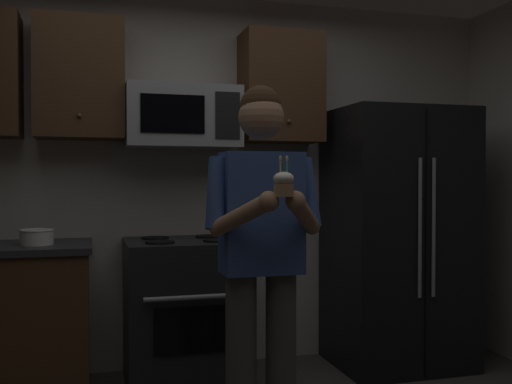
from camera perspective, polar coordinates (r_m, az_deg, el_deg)
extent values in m
cube|color=beige|center=(4.21, -5.66, 1.08)|extent=(4.40, 0.10, 2.60)
cube|color=black|center=(3.90, -6.83, -11.39)|extent=(0.76, 0.66, 0.92)
cube|color=black|center=(3.58, -5.97, -13.17)|extent=(0.48, 0.01, 0.28)
cylinder|color=#99999E|center=(3.52, -5.90, -10.10)|extent=(0.60, 0.03, 0.03)
cylinder|color=black|center=(3.66, -9.30, -4.82)|extent=(0.18, 0.18, 0.01)
cylinder|color=black|center=(3.72, -3.76, -4.71)|extent=(0.18, 0.18, 0.01)
cylinder|color=black|center=(3.94, -9.76, -4.39)|extent=(0.18, 0.18, 0.01)
cylinder|color=black|center=(3.99, -4.59, -4.31)|extent=(0.18, 0.18, 0.01)
cube|color=#9EA0A5|center=(3.94, -7.15, 7.18)|extent=(0.74, 0.40, 0.40)
cube|color=black|center=(3.73, -8.05, 7.52)|extent=(0.40, 0.01, 0.24)
cube|color=black|center=(3.79, -2.76, 7.43)|extent=(0.16, 0.01, 0.30)
cube|color=black|center=(4.28, 13.55, -4.31)|extent=(0.90, 0.72, 1.80)
cylinder|color=gray|center=(3.93, 15.60, -3.35)|extent=(0.02, 0.02, 0.90)
cylinder|color=gray|center=(3.98, 16.83, -3.30)|extent=(0.02, 0.02, 0.90)
cube|color=black|center=(3.97, 16.13, -4.75)|extent=(0.01, 0.01, 1.74)
cube|color=#4C301C|center=(3.98, -16.72, 10.42)|extent=(0.55, 0.34, 0.76)
sphere|color=brown|center=(3.77, -16.74, 7.11)|extent=(0.03, 0.03, 0.03)
cube|color=#4C301C|center=(4.18, 2.41, 10.02)|extent=(0.55, 0.34, 0.76)
sphere|color=brown|center=(3.98, 3.23, 6.84)|extent=(0.03, 0.03, 0.03)
cylinder|color=white|center=(3.76, -20.47, -4.15)|extent=(0.19, 0.19, 0.09)
torus|color=white|center=(3.75, -20.47, -3.49)|extent=(0.20, 0.20, 0.01)
cylinder|color=#4C4742|center=(2.93, -1.45, -16.25)|extent=(0.15, 0.15, 0.86)
cylinder|color=#4C4742|center=(2.99, 2.42, -15.92)|extent=(0.15, 0.15, 0.86)
cube|color=#334C8C|center=(2.83, 0.51, -2.02)|extent=(0.38, 0.22, 0.58)
sphere|color=#A37556|center=(2.84, 0.51, 7.29)|extent=(0.22, 0.22, 0.22)
sphere|color=#382314|center=(2.85, 0.45, 8.26)|extent=(0.20, 0.20, 0.20)
cylinder|color=#334C8C|center=(2.74, -3.84, -0.14)|extent=(0.15, 0.18, 0.35)
cylinder|color=#A37556|center=(2.61, -1.49, -2.33)|extent=(0.26, 0.33, 0.21)
sphere|color=#A37556|center=(2.50, 1.24, -0.91)|extent=(0.09, 0.09, 0.09)
cylinder|color=#334C8C|center=(2.87, 5.00, -0.08)|extent=(0.15, 0.18, 0.35)
cylinder|color=#A37556|center=(2.69, 4.71, -2.22)|extent=(0.26, 0.33, 0.21)
sphere|color=#A37556|center=(2.54, 3.83, -0.88)|extent=(0.09, 0.09, 0.09)
cylinder|color=#A87F56|center=(2.50, 2.69, 0.18)|extent=(0.08, 0.08, 0.06)
ellipsoid|color=white|center=(2.50, 2.69, 1.31)|extent=(0.09, 0.09, 0.06)
cylinder|color=#4CBF66|center=(2.50, 3.01, 2.40)|extent=(0.01, 0.01, 0.06)
ellipsoid|color=#FFD159|center=(2.50, 3.02, 3.25)|extent=(0.01, 0.01, 0.02)
cylinder|color=#F2D84C|center=(2.49, 2.37, 2.40)|extent=(0.01, 0.01, 0.06)
ellipsoid|color=#FFD159|center=(2.50, 2.38, 3.26)|extent=(0.01, 0.01, 0.02)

